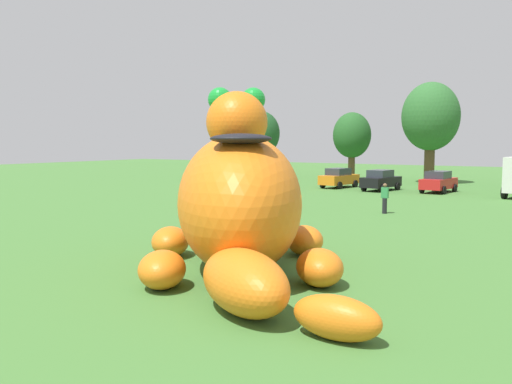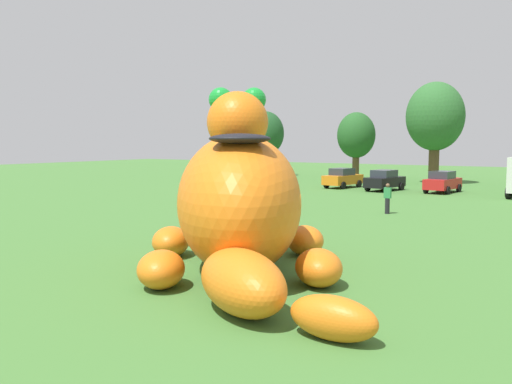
% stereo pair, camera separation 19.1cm
% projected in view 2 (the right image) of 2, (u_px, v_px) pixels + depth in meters
% --- Properties ---
extents(ground_plane, '(160.00, 160.00, 0.00)m').
position_uv_depth(ground_plane, '(260.00, 277.00, 16.25)').
color(ground_plane, '#427533').
extents(giant_inflatable_creature, '(10.29, 9.64, 6.06)m').
position_uv_depth(giant_inflatable_creature, '(240.00, 200.00, 17.00)').
color(giant_inflatable_creature, orange).
rests_on(giant_inflatable_creature, ground).
extents(car_orange, '(2.46, 4.33, 1.72)m').
position_uv_depth(car_orange, '(343.00, 178.00, 47.40)').
color(car_orange, orange).
rests_on(car_orange, ground).
extents(car_black, '(2.45, 4.33, 1.72)m').
position_uv_depth(car_black, '(385.00, 180.00, 44.53)').
color(car_black, black).
rests_on(car_black, ground).
extents(car_red, '(2.30, 4.27, 1.72)m').
position_uv_depth(car_red, '(443.00, 182.00, 42.82)').
color(car_red, red).
rests_on(car_red, ground).
extents(tree_far_left, '(4.26, 4.26, 7.55)m').
position_uv_depth(tree_far_left, '(266.00, 134.00, 63.54)').
color(tree_far_left, brown).
rests_on(tree_far_left, ground).
extents(tree_left, '(4.01, 4.01, 7.12)m').
position_uv_depth(tree_left, '(356.00, 136.00, 57.29)').
color(tree_left, brown).
rests_on(tree_left, ground).
extents(tree_mid_left, '(5.49, 5.49, 9.74)m').
position_uv_depth(tree_mid_left, '(435.00, 117.00, 52.02)').
color(tree_mid_left, brown).
rests_on(tree_mid_left, ground).
extents(spectator_near_inflatable, '(0.38, 0.26, 1.71)m').
position_uv_depth(spectator_near_inflatable, '(269.00, 200.00, 29.82)').
color(spectator_near_inflatable, '#726656').
rests_on(spectator_near_inflatable, ground).
extents(spectator_by_cars, '(0.38, 0.26, 1.71)m').
position_uv_depth(spectator_by_cars, '(387.00, 199.00, 30.36)').
color(spectator_by_cars, black).
rests_on(spectator_by_cars, ground).
extents(spectator_wandering, '(0.38, 0.26, 1.71)m').
position_uv_depth(spectator_wandering, '(267.00, 195.00, 32.47)').
color(spectator_wandering, black).
rests_on(spectator_wandering, ground).
extents(spectator_far_side, '(0.38, 0.26, 1.71)m').
position_uv_depth(spectator_far_side, '(206.00, 213.00, 24.30)').
color(spectator_far_side, black).
rests_on(spectator_far_side, ground).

